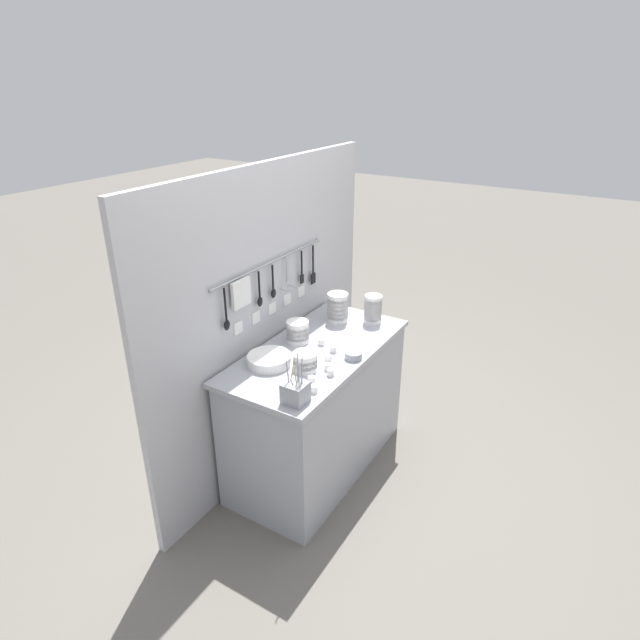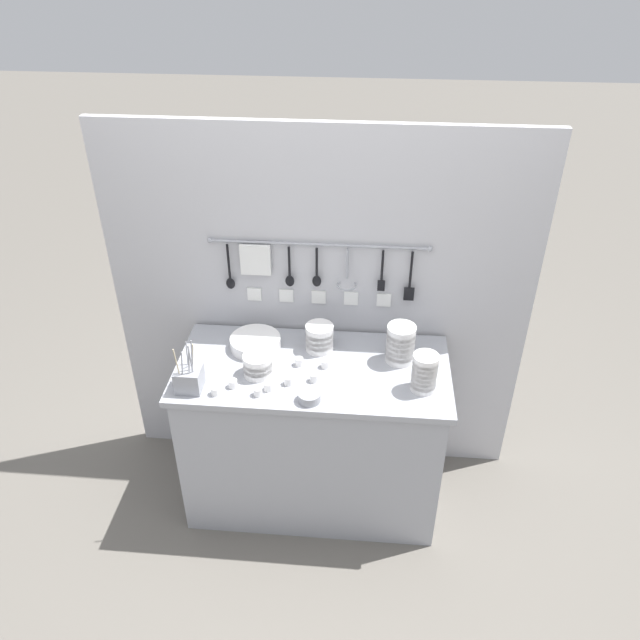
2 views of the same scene
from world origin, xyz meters
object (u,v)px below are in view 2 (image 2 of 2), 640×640
at_px(cup_by_caddy, 258,392).
at_px(plate_stack, 255,342).
at_px(bowl_stack_wide_centre, 258,365).
at_px(cup_centre, 288,381).
at_px(bowl_stack_nested_right, 424,372).
at_px(cup_mid_row, 215,391).
at_px(cup_beside_plates, 314,378).
at_px(bowl_stack_short_front, 401,344).
at_px(steel_mixing_bowl, 309,397).
at_px(cup_edge_near, 233,384).
at_px(bowl_stack_tall_left, 319,337).
at_px(cutlery_caddy, 189,378).
at_px(cup_front_right, 268,387).
at_px(cup_back_right, 325,364).
at_px(cup_back_left, 299,362).

bearing_deg(cup_by_caddy, plate_stack, 101.51).
distance_m(bowl_stack_wide_centre, cup_centre, 0.16).
bearing_deg(bowl_stack_nested_right, bowl_stack_wide_centre, 176.90).
bearing_deg(cup_mid_row, cup_beside_plates, 17.10).
xyz_separation_m(bowl_stack_short_front, steel_mixing_bowl, (-0.40, -0.33, -0.08)).
bearing_deg(cup_beside_plates, plate_stack, 142.78).
bearing_deg(cup_by_caddy, cup_edge_near, 159.16).
bearing_deg(bowl_stack_tall_left, bowl_stack_nested_right, -28.29).
bearing_deg(steel_mixing_bowl, cutlery_caddy, 176.07).
xyz_separation_m(bowl_stack_nested_right, bowl_stack_short_front, (-0.10, 0.21, 0.00)).
bearing_deg(cutlery_caddy, cup_front_right, 3.14).
relative_size(cup_centre, cup_by_caddy, 1.00).
xyz_separation_m(cup_beside_plates, cup_back_right, (0.04, 0.11, 0.00)).
distance_m(bowl_stack_short_front, cup_back_right, 0.37).
xyz_separation_m(bowl_stack_tall_left, steel_mixing_bowl, (-0.01, -0.39, -0.05)).
height_order(bowl_stack_nested_right, plate_stack, bowl_stack_nested_right).
height_order(bowl_stack_nested_right, cutlery_caddy, cutlery_caddy).
height_order(cup_beside_plates, cup_mid_row, same).
xyz_separation_m(bowl_stack_tall_left, bowl_stack_nested_right, (0.49, -0.26, 0.03)).
xyz_separation_m(steel_mixing_bowl, cutlery_caddy, (-0.54, 0.04, 0.04)).
xyz_separation_m(steel_mixing_bowl, cup_back_left, (-0.07, 0.25, -0.00)).
relative_size(bowl_stack_short_front, cutlery_caddy, 0.73).
height_order(cutlery_caddy, cup_front_right, cutlery_caddy).
bearing_deg(cutlery_caddy, steel_mixing_bowl, -3.93).
bearing_deg(cup_edge_near, cup_back_left, 34.06).
bearing_deg(bowl_stack_tall_left, cup_back_left, -121.72).
bearing_deg(plate_stack, cup_by_caddy, -78.49).
height_order(bowl_stack_wide_centre, cup_by_caddy, bowl_stack_wide_centre).
height_order(cup_back_left, cup_by_caddy, same).
height_order(bowl_stack_short_front, cutlery_caddy, cutlery_caddy).
distance_m(cup_front_right, cup_mid_row, 0.24).
height_order(bowl_stack_wide_centre, cup_front_right, bowl_stack_wide_centre).
relative_size(plate_stack, cup_back_right, 6.25).
bearing_deg(cup_beside_plates, cutlery_caddy, -169.64).
height_order(cup_beside_plates, cup_back_right, same).
relative_size(cutlery_caddy, cup_edge_near, 6.60).
xyz_separation_m(bowl_stack_tall_left, cup_mid_row, (-0.43, -0.38, -0.05)).
bearing_deg(cup_by_caddy, cup_back_right, 38.92).
xyz_separation_m(plate_stack, cup_by_caddy, (0.07, -0.36, -0.01)).
bearing_deg(bowl_stack_short_front, cup_mid_row, -158.37).
distance_m(cup_back_left, cup_by_caddy, 0.28).
bearing_deg(cup_back_right, cup_edge_near, -155.77).
xyz_separation_m(steel_mixing_bowl, cup_by_caddy, (-0.23, 0.02, -0.00)).
bearing_deg(steel_mixing_bowl, cup_edge_near, 169.83).
distance_m(plate_stack, cutlery_caddy, 0.41).
distance_m(steel_mixing_bowl, cup_centre, 0.15).
relative_size(bowl_stack_tall_left, cup_back_left, 3.43).
relative_size(steel_mixing_bowl, cup_back_right, 2.53).
distance_m(bowl_stack_tall_left, cup_back_right, 0.16).
relative_size(bowl_stack_short_front, cup_back_left, 4.85).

